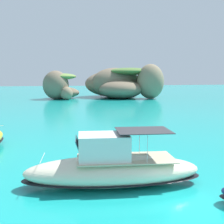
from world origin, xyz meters
The scene contains 5 objects.
ground_plane centered at (0.00, 0.00, 0.00)m, with size 400.00×400.00×0.00m, color teal.
islet_large centered at (17.08, 76.95, 4.45)m, with size 26.71×28.89×10.45m.
islet_small centered at (-2.15, 75.29, 3.65)m, with size 13.22×14.65×8.43m.
motorboat_cream centered at (-3.55, 3.81, 1.09)m, with size 11.33×4.74×3.44m.
channel_buoy centered at (-3.14, 14.11, 0.34)m, with size 0.56×0.56×1.48m.
Camera 1 is at (-7.63, -12.79, 6.67)m, focal length 46.30 mm.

